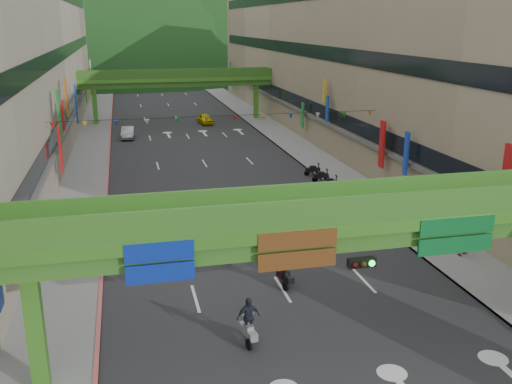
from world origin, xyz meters
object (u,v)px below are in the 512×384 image
object	(u,v)px
car_silver	(128,133)
pedestrian_red	(465,242)
scooter_rider_mid	(285,270)
overpass_near	(355,239)
car_yellow	(205,119)

from	to	relation	value
car_silver	pedestrian_red	bearing A→B (deg)	-61.36
scooter_rider_mid	pedestrian_red	distance (m)	11.36
overpass_near	car_silver	xyz separation A→B (m)	(-7.93, 49.09, -4.52)
overpass_near	car_silver	size ratio (longest dim) A/B	6.70
overpass_near	car_silver	world-z (taller)	overpass_near
overpass_near	pedestrian_red	distance (m)	14.11
car_silver	car_yellow	size ratio (longest dim) A/B	1.04
scooter_rider_mid	car_silver	world-z (taller)	scooter_rider_mid
overpass_near	car_silver	distance (m)	49.93
car_silver	car_yellow	xyz separation A→B (m)	(10.30, 7.76, -0.00)
overpass_near	car_yellow	size ratio (longest dim) A/B	6.98
overpass_near	scooter_rider_mid	distance (m)	8.19
overpass_near	pedestrian_red	xyz separation A→B (m)	(10.58, 8.30, -4.29)
car_silver	pedestrian_red	xyz separation A→B (m)	(18.51, -40.78, 0.23)
pedestrian_red	car_yellow	bearing A→B (deg)	75.17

